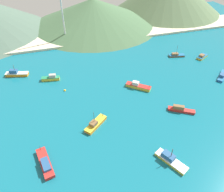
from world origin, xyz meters
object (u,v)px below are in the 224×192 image
Objects in this scene: fishing_boat_8 at (222,76)px; fishing_boat_4 at (202,56)px; fishing_boat_7 at (95,124)px; fishing_boat_10 at (170,159)px; fishing_boat_0 at (138,86)px; fishing_boat_11 at (51,78)px; fishing_boat_1 at (180,109)px; fishing_boat_2 at (45,163)px; buoy_2 at (65,90)px; fishing_boat_9 at (16,74)px; radio_tower at (62,13)px; fishing_boat_12 at (176,55)px.

fishing_boat_4 is at bearing 81.79° from fishing_boat_8.
fishing_boat_10 is (17.03, -20.34, 0.04)m from fishing_boat_7.
fishing_boat_0 is 1.20× the size of fishing_boat_11.
fishing_boat_0 reaches higher than fishing_boat_1.
fishing_boat_1 reaches higher than fishing_boat_8.
fishing_boat_8 is at bearing 36.01° from fishing_boat_10.
fishing_boat_0 is 1.27× the size of fishing_boat_4.
fishing_boat_10 is (-14.54, -18.19, 0.01)m from fishing_boat_1.
fishing_boat_2 is at bearing -153.08° from fishing_boat_4.
fishing_boat_4 and fishing_boat_8 have the same top height.
fishing_boat_10 reaches higher than fishing_boat_1.
fishing_boat_1 is 46.44m from buoy_2.
fishing_boat_9 is (-26.59, 41.78, 0.23)m from fishing_boat_7.
radio_tower is at bearing 146.80° from fishing_boat_4.
fishing_boat_7 reaches higher than fishing_boat_12.
radio_tower is (26.87, 31.34, 15.22)m from fishing_boat_9.
fishing_boat_12 is (64.78, 3.14, -0.32)m from fishing_boat_11.
fishing_boat_10 reaches higher than fishing_boat_0.
radio_tower is at bearing 89.77° from fishing_boat_7.
radio_tower reaches higher than fishing_boat_4.
fishing_boat_11 is at bearing 114.76° from buoy_2.
fishing_boat_7 is 64.25m from fishing_boat_12.
buoy_2 is at bearing -98.62° from radio_tower.
fishing_boat_1 is at bearing -39.22° from fishing_boat_11.
fishing_boat_12 is at bearing 155.00° from fishing_boat_4.
fishing_boat_0 is 0.31× the size of radio_tower.
fishing_boat_1 is 56.06m from fishing_boat_11.
fishing_boat_8 is at bearing 25.51° from fishing_boat_1.
fishing_boat_12 reaches higher than fishing_boat_10.
fishing_boat_9 reaches higher than fishing_boat_11.
fishing_boat_10 is at bearing -15.63° from fishing_boat_2.
radio_tower is at bearing 100.16° from fishing_boat_10.
fishing_boat_8 is at bearing 16.29° from fishing_boat_2.
buoy_2 is at bearing 171.09° from fishing_boat_8.
radio_tower reaches higher than fishing_boat_11.
buoy_2 is (-24.29, 43.66, -0.70)m from fishing_boat_10.
fishing_boat_11 reaches higher than buoy_2.
fishing_boat_2 is 1.32× the size of fishing_boat_12.
fishing_boat_11 is 0.95× the size of fishing_boat_12.
fishing_boat_11 is at bearing 118.31° from fishing_boat_10.
fishing_boat_10 is at bearing -60.91° from buoy_2.
fishing_boat_8 is 0.31× the size of radio_tower.
fishing_boat_0 is at bearing -146.42° from fishing_boat_12.
fishing_boat_8 is 10.72× the size of buoy_2.
fishing_boat_10 reaches higher than fishing_boat_11.
fishing_boat_10 is at bearing -143.99° from fishing_boat_8.
fishing_boat_12 is 61.59m from buoy_2.
buoy_2 is at bearing 73.68° from fishing_boat_2.
fishing_boat_7 is 35.35m from fishing_boat_11.
fishing_boat_1 reaches higher than buoy_2.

